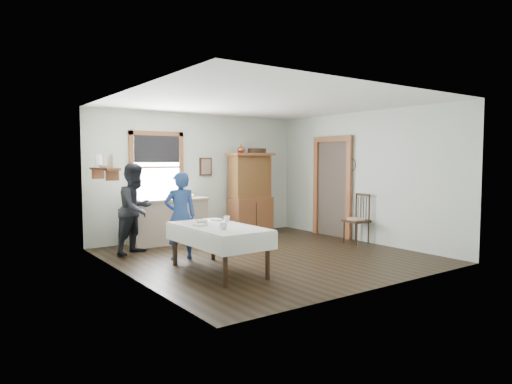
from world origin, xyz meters
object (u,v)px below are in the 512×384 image
wicker_basket (243,232)px  woman_blue (180,219)px  pail (229,231)px  figure_dark (136,212)px  china_hutch (250,194)px  dining_table (218,249)px  work_counter (168,221)px  spindle_chair (356,218)px

wicker_basket → woman_blue: woman_blue is taller
pail → figure_dark: size_ratio=0.20×
china_hutch → dining_table: 3.69m
pail → wicker_basket: bearing=9.7°
work_counter → dining_table: 2.69m
wicker_basket → spindle_chair: bearing=-55.5°
dining_table → spindle_chair: size_ratio=1.74×
dining_table → figure_dark: size_ratio=1.17×
dining_table → woman_blue: bearing=94.1°
work_counter → woman_blue: (-0.47, -1.53, 0.24)m
china_hutch → woman_blue: size_ratio=1.33×
figure_dark → pail: bearing=-20.6°
spindle_chair → pail: spindle_chair is taller
pail → figure_dark: figure_dark is taller
pail → figure_dark: bearing=-170.3°
pail → wicker_basket: pail is taller
work_counter → spindle_chair: size_ratio=1.58×
spindle_chair → figure_dark: bearing=161.9°
spindle_chair → pail: 2.71m
china_hutch → dining_table: (-2.45, -2.69, -0.57)m
dining_table → work_counter: bearing=81.6°
china_hutch → woman_blue: 2.99m
work_counter → pail: 1.36m
pail → woman_blue: 2.26m
dining_table → spindle_chair: 3.55m
dining_table → woman_blue: size_ratio=1.27×
china_hutch → spindle_chair: bearing=-67.6°
spindle_chair → woman_blue: bearing=172.5°
work_counter → wicker_basket: bearing=-6.5°
china_hutch → wicker_basket: china_hutch is taller
work_counter → woman_blue: bearing=-107.5°
china_hutch → woman_blue: (-2.54, -1.56, -0.23)m
spindle_chair → dining_table: bearing=-169.6°
china_hutch → spindle_chair: china_hutch is taller
dining_table → woman_blue: (-0.08, 1.13, 0.34)m
work_counter → woman_blue: 1.62m
spindle_chair → figure_dark: (-4.04, 1.61, 0.25)m
china_hutch → work_counter: bearing=177.9°
woman_blue → figure_dark: size_ratio=0.92×
pail → wicker_basket: size_ratio=1.02×
wicker_basket → woman_blue: bearing=-148.3°
woman_blue → pail: bearing=-131.1°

